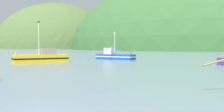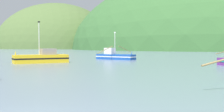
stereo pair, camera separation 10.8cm
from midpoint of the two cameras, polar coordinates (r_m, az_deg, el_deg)
name	(u,v)px [view 2 (the right image)]	position (r m, az deg, el deg)	size (l,w,h in m)	color
hill_mid_left	(222,49)	(205.14, 21.39, 1.29)	(203.22, 162.58, 104.52)	#386633
hill_mid_right	(56,49)	(225.35, -11.27, 1.47)	(95.27, 76.22, 70.61)	#516B38
fishing_boat_blue	(115,56)	(54.93, 0.63, 0.02)	(8.00, 9.98, 5.36)	#19479E
fishing_boat_yellow	(42,58)	(45.57, -13.96, -0.38)	(8.45, 6.58, 6.51)	gold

